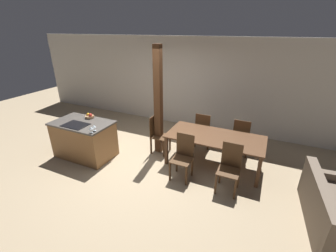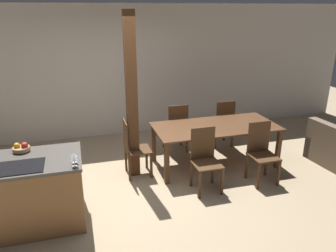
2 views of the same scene
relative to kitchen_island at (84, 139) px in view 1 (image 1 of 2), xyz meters
The scene contains 13 objects.
ground_plane 1.49m from the kitchen_island, 12.93° to the left, with size 16.00×16.00×0.00m, color #9E896B.
wall_back 3.35m from the kitchen_island, 64.57° to the left, with size 11.20×0.08×2.70m.
kitchen_island is the anchor object (origin of this frame).
fruit_bowl 0.57m from the kitchen_island, 94.20° to the left, with size 0.21×0.21×0.12m.
wine_glass_near 0.90m from the kitchen_island, 29.20° to the right, with size 0.08×0.08×0.14m.
wine_glass_middle 0.87m from the kitchen_island, 22.27° to the right, with size 0.08×0.08×0.14m.
dining_table 3.09m from the kitchen_island, 17.36° to the left, with size 2.10×0.98×0.72m.
dining_chair_near_left 2.48m from the kitchen_island, ahead, with size 0.40×0.40×0.95m.
dining_chair_near_right 3.42m from the kitchen_island, ahead, with size 0.40×0.40×0.95m.
dining_chair_far_left 2.96m from the kitchen_island, 33.47° to the left, with size 0.40×0.40×0.95m.
dining_chair_far_right 3.78m from the kitchen_island, 25.55° to the left, with size 0.40×0.40×0.95m.
dining_chair_head_end 1.77m from the kitchen_island, 31.29° to the left, with size 0.40×0.40×0.95m.
timber_post 1.99m from the kitchen_island, 32.11° to the left, with size 0.16×0.16×2.60m.
Camera 1 is at (2.49, -3.84, 2.90)m, focal length 24.00 mm.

